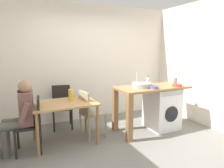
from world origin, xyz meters
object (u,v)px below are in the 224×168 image
at_px(vase, 71,95).
at_px(utensil_crock, 175,81).
at_px(washing_machine, 162,108).
at_px(seated_person, 21,113).
at_px(chair_opposite, 89,111).
at_px(bottle_tall_green, 148,81).
at_px(chair_person_seat, 33,122).
at_px(colander, 177,85).
at_px(mixing_bowl, 154,87).
at_px(chair_spare_by_wall, 62,104).
at_px(dining_table, 64,108).

bearing_deg(vase, utensil_crock, -6.05).
bearing_deg(washing_machine, seated_person, 177.92).
distance_m(washing_machine, utensil_crock, 0.67).
distance_m(chair_opposite, vase, 0.47).
relative_size(bottle_tall_green, utensil_crock, 0.68).
xyz_separation_m(chair_person_seat, washing_machine, (2.57, -0.08, -0.08)).
relative_size(washing_machine, bottle_tall_green, 4.22).
distance_m(utensil_crock, vase, 2.25).
xyz_separation_m(seated_person, colander, (2.91, -0.32, 0.28)).
relative_size(mixing_bowl, utensil_crock, 0.64).
relative_size(chair_person_seat, vase, 4.36).
bearing_deg(seated_person, utensil_crock, -84.35).
distance_m(chair_person_seat, bottle_tall_green, 2.34).
bearing_deg(chair_spare_by_wall, utensil_crock, 166.97).
bearing_deg(colander, chair_opposite, 165.56).
xyz_separation_m(chair_spare_by_wall, utensil_crock, (2.28, -0.91, 0.48)).
height_order(mixing_bowl, colander, colander).
distance_m(utensil_crock, colander, 0.33).
bearing_deg(dining_table, colander, -10.45).
bearing_deg(utensil_crock, vase, 173.95).
height_order(chair_opposite, chair_spare_by_wall, same).
bearing_deg(mixing_bowl, chair_opposite, 159.95).
relative_size(seated_person, utensil_crock, 4.01).
height_order(chair_opposite, mixing_bowl, mixing_bowl).
bearing_deg(chair_opposite, dining_table, -93.93).
distance_m(mixing_bowl, colander, 0.56).
relative_size(mixing_bowl, vase, 0.92).
height_order(bottle_tall_green, vase, bottle_tall_green).
xyz_separation_m(dining_table, utensil_crock, (2.39, -0.14, 0.35)).
xyz_separation_m(chair_person_seat, mixing_bowl, (2.19, -0.28, 0.44)).
height_order(dining_table, mixing_bowl, mixing_bowl).
bearing_deg(utensil_crock, dining_table, 176.72).
distance_m(chair_spare_by_wall, bottle_tall_green, 1.89).
distance_m(colander, vase, 2.12).
xyz_separation_m(dining_table, chair_opposite, (0.48, 0.04, -0.14)).
bearing_deg(chair_spare_by_wall, chair_opposite, 125.20).
distance_m(chair_spare_by_wall, vase, 0.75).
height_order(mixing_bowl, vase, mixing_bowl).
distance_m(chair_spare_by_wall, colander, 2.45).
bearing_deg(bottle_tall_green, dining_table, 178.40).
relative_size(chair_person_seat, chair_opposite, 1.00).
xyz_separation_m(seated_person, vase, (0.86, 0.19, 0.17)).
distance_m(dining_table, vase, 0.27).
relative_size(chair_person_seat, washing_machine, 1.05).
bearing_deg(bottle_tall_green, utensil_crock, -7.79).
distance_m(dining_table, washing_machine, 2.04).
relative_size(seated_person, mixing_bowl, 6.28).
bearing_deg(vase, chair_person_seat, -163.33).
bearing_deg(mixing_bowl, chair_person_seat, 172.75).
bearing_deg(mixing_bowl, colander, -2.03).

